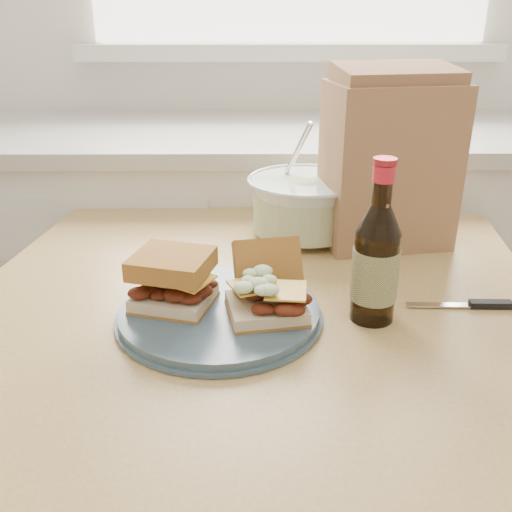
{
  "coord_description": "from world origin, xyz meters",
  "views": [
    {
      "loc": [
        -0.12,
        0.09,
        1.25
      ],
      "look_at": [
        -0.11,
        0.92,
        0.88
      ],
      "focal_mm": 40.0,
      "sensor_mm": 36.0,
      "label": 1
    }
  ],
  "objects_px": {
    "coleslaw_bowl": "(305,208)",
    "plate": "(219,313)",
    "beer_bottle": "(376,262)",
    "dining_table": "(253,360)",
    "paper_bag": "(388,166)"
  },
  "relations": [
    {
      "from": "coleslaw_bowl",
      "to": "plate",
      "type": "bearing_deg",
      "value": -114.75
    },
    {
      "from": "beer_bottle",
      "to": "dining_table",
      "type": "bearing_deg",
      "value": 136.49
    },
    {
      "from": "coleslaw_bowl",
      "to": "paper_bag",
      "type": "height_order",
      "value": "paper_bag"
    },
    {
      "from": "coleslaw_bowl",
      "to": "dining_table",
      "type": "bearing_deg",
      "value": -110.67
    },
    {
      "from": "dining_table",
      "to": "coleslaw_bowl",
      "type": "relative_size",
      "value": 4.48
    },
    {
      "from": "dining_table",
      "to": "plate",
      "type": "height_order",
      "value": "plate"
    },
    {
      "from": "beer_bottle",
      "to": "coleslaw_bowl",
      "type": "bearing_deg",
      "value": 77.1
    },
    {
      "from": "plate",
      "to": "beer_bottle",
      "type": "xyz_separation_m",
      "value": [
        0.24,
        0.0,
        0.09
      ]
    },
    {
      "from": "dining_table",
      "to": "coleslaw_bowl",
      "type": "bearing_deg",
      "value": 76.7
    },
    {
      "from": "coleslaw_bowl",
      "to": "paper_bag",
      "type": "bearing_deg",
      "value": -10.72
    },
    {
      "from": "coleslaw_bowl",
      "to": "beer_bottle",
      "type": "distance_m",
      "value": 0.36
    },
    {
      "from": "plate",
      "to": "paper_bag",
      "type": "relative_size",
      "value": 0.97
    },
    {
      "from": "dining_table",
      "to": "coleslaw_bowl",
      "type": "xyz_separation_m",
      "value": [
        0.11,
        0.29,
        0.18
      ]
    },
    {
      "from": "coleslaw_bowl",
      "to": "beer_bottle",
      "type": "bearing_deg",
      "value": -77.94
    },
    {
      "from": "beer_bottle",
      "to": "paper_bag",
      "type": "distance_m",
      "value": 0.34
    }
  ]
}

